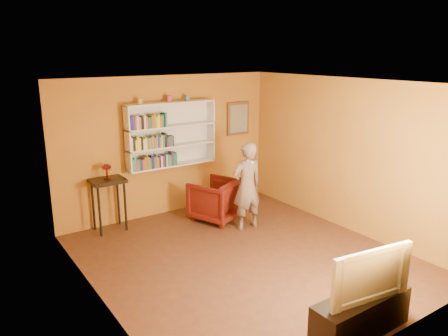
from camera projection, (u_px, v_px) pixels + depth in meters
The scene contains 16 objects.
room_shell at pixel (245, 196), 6.58m from camera, with size 5.30×5.80×2.88m.
bookshelf at pixel (170, 134), 8.35m from camera, with size 1.80×0.29×1.23m.
books_row_lower at pixel (154, 162), 8.17m from camera, with size 0.90×0.19×0.27m.
books_row_middle at pixel (152, 142), 8.05m from camera, with size 0.85×0.19×0.27m.
books_row_upper at pixel (148, 122), 7.92m from camera, with size 0.72×0.19×0.26m.
ornament_left at pixel (140, 101), 7.80m from camera, with size 0.07×0.07×0.10m, color #B49833.
ornament_centre at pixel (169, 99), 8.11m from camera, with size 0.09×0.09×0.12m, color #A8383A.
ornament_right at pixel (187, 98), 8.32m from camera, with size 0.08×0.08×0.10m, color #486878.
framed_painting at pixel (238, 119), 9.25m from camera, with size 0.55×0.05×0.70m.
console_table at pixel (108, 188), 7.70m from camera, with size 0.58×0.45×0.96m.
ruby_lustre at pixel (106, 168), 7.61m from camera, with size 0.17×0.17×0.27m.
armchair at pixel (216, 200), 8.31m from camera, with size 0.84×0.86×0.78m, color #440604.
person at pixel (247, 186), 7.79m from camera, with size 0.58×0.38×1.60m, color #6D5C50.
game_remote at pixel (250, 162), 7.38m from camera, with size 0.04×0.15×0.04m, color white.
tv_cabinet at pixel (361, 315), 4.97m from camera, with size 1.29×0.39×0.46m, color black.
television at pixel (365, 272), 4.83m from camera, with size 1.08×0.14×0.62m, color black.
Camera 1 is at (-3.77, -4.98, 3.13)m, focal length 35.00 mm.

